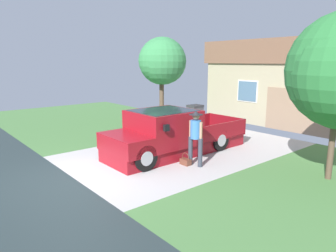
# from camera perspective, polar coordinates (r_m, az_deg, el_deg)

# --- Properties ---
(ground) EXTENTS (29.20, 18.60, 0.18)m
(ground) POSITION_cam_1_polar(r_m,az_deg,el_deg) (8.73, -28.32, -11.39)
(ground) COLOR #B5B0AE
(pickup_truck) EXTENTS (2.06, 5.40, 1.60)m
(pickup_truck) POSITION_cam_1_polar(r_m,az_deg,el_deg) (10.81, -0.04, -1.62)
(pickup_truck) COLOR maroon
(pickup_truck) RESTS_ON ground
(person_with_hat) EXTENTS (0.51, 0.43, 1.75)m
(person_with_hat) POSITION_cam_1_polar(r_m,az_deg,el_deg) (9.62, 5.09, -1.42)
(person_with_hat) COLOR #333842
(person_with_hat) RESTS_ON ground
(handbag) EXTENTS (0.35, 0.21, 0.39)m
(handbag) POSITION_cam_1_polar(r_m,az_deg,el_deg) (9.92, 3.25, -6.49)
(handbag) COLOR brown
(handbag) RESTS_ON ground
(house_with_garage) EXTENTS (11.43, 5.38, 4.31)m
(house_with_garage) POSITION_cam_1_polar(r_m,az_deg,el_deg) (17.56, 26.70, 7.17)
(house_with_garage) COLOR tan
(house_with_garage) RESTS_ON ground
(neighbor_tree) EXTENTS (2.70, 2.62, 4.44)m
(neighbor_tree) POSITION_cam_1_polar(r_m,az_deg,el_deg) (15.91, -1.13, 11.79)
(neighbor_tree) COLOR brown
(neighbor_tree) RESTS_ON ground
(wheeled_trash_bin) EXTENTS (0.60, 0.72, 1.04)m
(wheeled_trash_bin) POSITION_cam_1_polar(r_m,az_deg,el_deg) (16.01, 4.97, 2.19)
(wheeled_trash_bin) COLOR #424247
(wheeled_trash_bin) RESTS_ON ground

